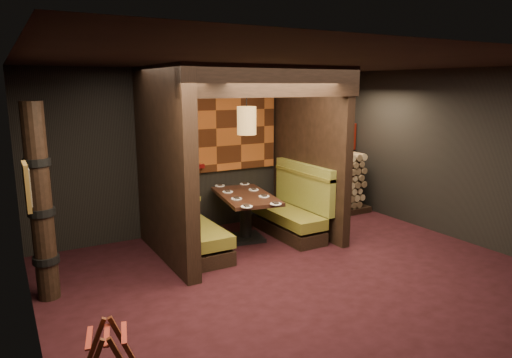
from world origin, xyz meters
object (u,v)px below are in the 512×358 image
object	(u,v)px
firewood_stack	(329,185)
pendant_lamp	(247,121)
booth_bench_right	(292,212)
dining_table	(246,208)
luggage_rack	(108,355)
totem_column	(41,205)
booth_bench_left	(191,229)

from	to	relation	value
firewood_stack	pendant_lamp	bearing A→B (deg)	-164.85
booth_bench_right	dining_table	xyz separation A→B (m)	(-0.85, 0.15, 0.15)
luggage_rack	firewood_stack	size ratio (longest dim) A/B	0.37
pendant_lamp	firewood_stack	bearing A→B (deg)	15.15
luggage_rack	totem_column	world-z (taller)	totem_column
booth_bench_right	dining_table	size ratio (longest dim) A/B	0.99
booth_bench_right	totem_column	size ratio (longest dim) A/B	0.67
booth_bench_right	totem_column	distance (m)	4.10
booth_bench_right	totem_column	bearing A→B (deg)	-172.14
dining_table	booth_bench_left	bearing A→B (deg)	-171.61
luggage_rack	totem_column	distance (m)	2.31
booth_bench_left	totem_column	size ratio (longest dim) A/B	0.67
booth_bench_left	pendant_lamp	world-z (taller)	pendant_lamp
booth_bench_right	pendant_lamp	bearing A→B (deg)	172.95
booth_bench_left	booth_bench_right	xyz separation A→B (m)	(1.89, 0.00, 0.00)
pendant_lamp	booth_bench_right	bearing A→B (deg)	-7.05
booth_bench_left	dining_table	size ratio (longest dim) A/B	0.99
booth_bench_right	firewood_stack	world-z (taller)	firewood_stack
totem_column	firewood_stack	size ratio (longest dim) A/B	1.39
booth_bench_left	booth_bench_right	world-z (taller)	same
dining_table	luggage_rack	distance (m)	4.02
firewood_stack	dining_table	bearing A→B (deg)	-166.07
pendant_lamp	booth_bench_left	bearing A→B (deg)	-174.30
dining_table	totem_column	size ratio (longest dim) A/B	0.67
booth_bench_right	pendant_lamp	distance (m)	1.83
booth_bench_left	firewood_stack	xyz separation A→B (m)	(3.25, 0.70, 0.21)
dining_table	luggage_rack	size ratio (longest dim) A/B	2.55
dining_table	firewood_stack	size ratio (longest dim) A/B	0.93
dining_table	firewood_stack	bearing A→B (deg)	13.93
pendant_lamp	totem_column	size ratio (longest dim) A/B	0.44
totem_column	booth_bench_right	bearing A→B (deg)	7.86
totem_column	luggage_rack	bearing A→B (deg)	-82.64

